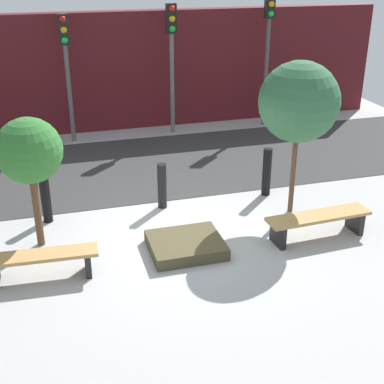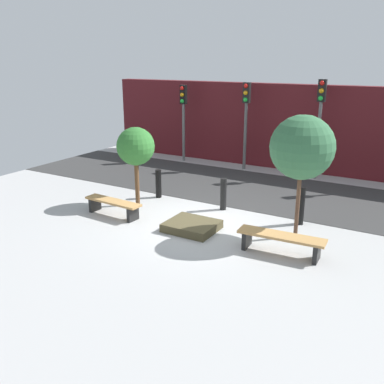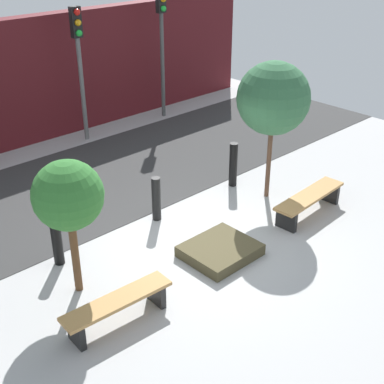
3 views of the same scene
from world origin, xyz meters
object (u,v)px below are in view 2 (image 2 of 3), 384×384
Objects in this scene: tree_behind_right_bench at (302,148)px; traffic_light_mid_east at (320,111)px; bollard_left at (223,194)px; bench_left at (113,205)px; bench_right at (281,240)px; traffic_light_west at (183,109)px; traffic_light_mid_west at (246,110)px; tree_behind_left_bench at (136,147)px; bollard_center at (301,206)px; planter_bed at (192,226)px; bollard_far_left at (158,184)px.

tree_behind_right_bench is 5.80m from traffic_light_mid_east.
tree_behind_right_bench is at bearing -19.98° from bollard_left.
bench_right is (4.95, 0.00, 0.02)m from bench_left.
bench_left is 4.95m from bench_right.
traffic_light_mid_east reaches higher than traffic_light_west.
bollard_left is at bearing 160.02° from tree_behind_right_bench.
tree_behind_left_bench is at bearing -100.39° from traffic_light_mid_west.
bollard_center reaches higher than bench_left.
bollard_left is at bearing 90.00° from planter_bed.
bollard_center is at bearing 0.00° from bollard_left.
bollard_center is 8.34m from traffic_light_west.
traffic_light_west is at bearing 139.91° from tree_behind_right_bench.
traffic_light_west is 0.95× the size of traffic_light_mid_west.
bench_right is at bearing -81.32° from traffic_light_mid_east.
tree_behind_right_bench is at bearing 86.72° from bench_right.
bench_left is 0.54× the size of traffic_light_mid_west.
traffic_light_mid_east is at bearing 100.39° from tree_behind_right_bench.
tree_behind_left_bench is 0.74× the size of traffic_light_west.
tree_behind_right_bench is at bearing -40.09° from traffic_light_west.
bollard_center is (4.79, 2.04, 0.20)m from bench_left.
bench_left is 2.05m from bollard_far_left.
tree_behind_right_bench is (4.95, 1.14, 1.95)m from bench_left.
bench_right is 1.91× the size of bollard_center.
bench_right is at bearing 3.28° from bench_left.
traffic_light_mid_west is (-3.75, 4.80, 1.84)m from bollard_center.
planter_bed is at bearing -77.84° from traffic_light_mid_west.
tree_behind_right_bench is 3.19× the size of bollard_left.
bollard_left is 0.30× the size of traffic_light_west.
bollard_far_left is (-2.32, 1.84, 0.35)m from planter_bed.
planter_bed is 0.54× the size of tree_behind_left_bench.
bollard_left is at bearing -73.39° from traffic_light_mid_west.
traffic_light_mid_east is (1.43, 6.64, 2.38)m from planter_bed.
bollard_center is (-0.16, 2.04, 0.18)m from bench_right.
traffic_light_mid_east is at bearing 73.40° from bollard_left.
planter_bed is at bearing -20.81° from tree_behind_left_bench.
bollard_center reaches higher than bollard_far_left.
traffic_light_mid_east is at bearing 63.55° from bench_left.
planter_bed is 3.42m from tree_behind_right_bench.
planter_bed is at bearing -141.52° from bollard_center.
bench_right is 2.10× the size of bollard_left.
tree_behind_right_bench is 0.85× the size of traffic_light_mid_east.
traffic_light_mid_east is (1.43, 4.80, 2.01)m from bollard_left.
traffic_light_west is (-6.77, 6.84, 1.90)m from bench_right.
bench_right is at bearing -23.07° from bollard_far_left.
bollard_center is at bearing -79.54° from traffic_light_mid_east.
tree_behind_right_bench is 6.91m from traffic_light_mid_west.
traffic_light_west reaches higher than bollard_center.
bollard_left is at bearing -48.18° from traffic_light_west.
traffic_light_mid_west is (1.04, 6.84, 2.04)m from bench_left.
bench_left is 1.43× the size of planter_bed.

